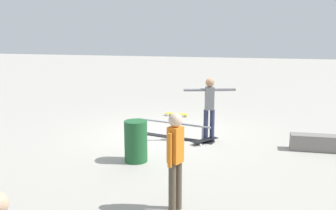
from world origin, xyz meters
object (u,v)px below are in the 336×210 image
Objects in this scene: loose_skateboard_yellow at (177,114)px; trash_bin at (136,141)px; bystander_orange_shirt at (175,157)px; skater_main at (209,105)px; skateboard_main at (205,140)px; grind_rail at (172,131)px.

loose_skateboard_yellow is 4.66m from trash_bin.
loose_skateboard_yellow is (1.47, -6.76, -0.84)m from bystander_orange_shirt.
skater_main is 1.81× the size of trash_bin.
loose_skateboard_yellow is at bearing 61.92° from skateboard_main.
bystander_orange_shirt reaches higher than skateboard_main.
skater_main reaches higher than grind_rail.
grind_rail is at bearing 109.16° from skateboard_main.
grind_rail is 1.28m from skater_main.
bystander_orange_shirt is at bearing -142.79° from skateboard_main.
trash_bin reaches higher than grind_rail.
grind_rail is 2.88× the size of loose_skateboard_yellow.
skater_main is 2.44m from trash_bin.
grind_rail is 0.99m from skateboard_main.
grind_rail reaches higher than loose_skateboard_yellow.
bystander_orange_shirt reaches higher than trash_bin.
skateboard_main is 3.20m from loose_skateboard_yellow.
skateboard_main is (-0.94, 0.28, -0.11)m from grind_rail.
loose_skateboard_yellow is at bearing -88.72° from trash_bin.
skateboard_main is at bearing 54.38° from skater_main.
trash_bin is at bearing 37.89° from skater_main.
trash_bin is at bearing 179.78° from skateboard_main.
skater_main is 3.18m from loose_skateboard_yellow.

